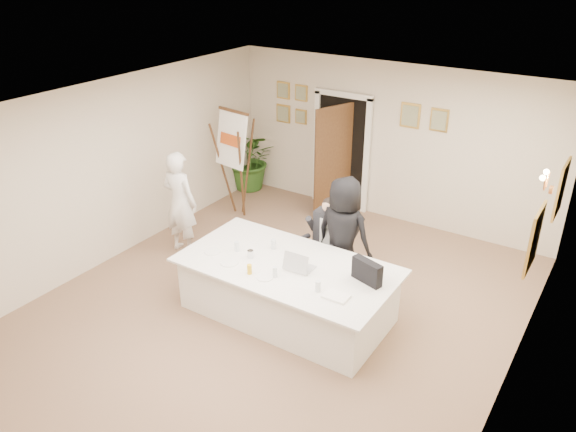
{
  "coord_description": "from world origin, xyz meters",
  "views": [
    {
      "loc": [
        3.63,
        -5.35,
        4.53
      ],
      "look_at": [
        -0.23,
        0.6,
        1.1
      ],
      "focal_mm": 35.0,
      "sensor_mm": 36.0,
      "label": 1
    }
  ],
  "objects_px": {
    "potted_palm": "(251,159)",
    "oj_glass": "(249,269)",
    "standing_man": "(180,203)",
    "laptop_bag": "(367,271)",
    "flip_chart": "(237,169)",
    "standing_woman": "(343,235)",
    "seated_man": "(327,238)",
    "steel_jug": "(250,254)",
    "conference_table": "(287,289)",
    "paper_stack": "(336,296)",
    "laptop": "(301,258)"
  },
  "relations": [
    {
      "from": "conference_table",
      "to": "steel_jug",
      "type": "xyz_separation_m",
      "value": [
        -0.51,
        -0.12,
        0.44
      ]
    },
    {
      "from": "seated_man",
      "to": "oj_glass",
      "type": "bearing_deg",
      "value": -99.02
    },
    {
      "from": "potted_palm",
      "to": "seated_man",
      "type": "bearing_deg",
      "value": -36.02
    },
    {
      "from": "paper_stack",
      "to": "steel_jug",
      "type": "relative_size",
      "value": 2.75
    },
    {
      "from": "standing_woman",
      "to": "potted_palm",
      "type": "height_order",
      "value": "standing_woman"
    },
    {
      "from": "standing_woman",
      "to": "paper_stack",
      "type": "relative_size",
      "value": 5.7
    },
    {
      "from": "laptop",
      "to": "paper_stack",
      "type": "xyz_separation_m",
      "value": [
        0.71,
        -0.34,
        -0.12
      ]
    },
    {
      "from": "flip_chart",
      "to": "standing_woman",
      "type": "distance_m",
      "value": 3.0
    },
    {
      "from": "standing_woman",
      "to": "laptop",
      "type": "relative_size",
      "value": 4.75
    },
    {
      "from": "laptop",
      "to": "standing_woman",
      "type": "bearing_deg",
      "value": 80.43
    },
    {
      "from": "laptop_bag",
      "to": "oj_glass",
      "type": "height_order",
      "value": "laptop_bag"
    },
    {
      "from": "seated_man",
      "to": "laptop_bag",
      "type": "xyz_separation_m",
      "value": [
        1.08,
        -0.93,
        0.27
      ]
    },
    {
      "from": "laptop",
      "to": "steel_jug",
      "type": "xyz_separation_m",
      "value": [
        -0.7,
        -0.14,
        -0.08
      ]
    },
    {
      "from": "steel_jug",
      "to": "potted_palm",
      "type": "bearing_deg",
      "value": 126.28
    },
    {
      "from": "seated_man",
      "to": "potted_palm",
      "type": "distance_m",
      "value": 3.66
    },
    {
      "from": "standing_woman",
      "to": "steel_jug",
      "type": "distance_m",
      "value": 1.36
    },
    {
      "from": "conference_table",
      "to": "laptop_bag",
      "type": "distance_m",
      "value": 1.19
    },
    {
      "from": "standing_woman",
      "to": "paper_stack",
      "type": "xyz_separation_m",
      "value": [
        0.59,
        -1.29,
        -0.07
      ]
    },
    {
      "from": "conference_table",
      "to": "flip_chart",
      "type": "xyz_separation_m",
      "value": [
        -2.46,
        2.13,
        0.51
      ]
    },
    {
      "from": "flip_chart",
      "to": "standing_woman",
      "type": "relative_size",
      "value": 1.13
    },
    {
      "from": "standing_man",
      "to": "laptop_bag",
      "type": "distance_m",
      "value": 3.46
    },
    {
      "from": "potted_palm",
      "to": "oj_glass",
      "type": "distance_m",
      "value": 4.61
    },
    {
      "from": "laptop_bag",
      "to": "steel_jug",
      "type": "bearing_deg",
      "value": -151.63
    },
    {
      "from": "standing_man",
      "to": "standing_woman",
      "type": "distance_m",
      "value": 2.73
    },
    {
      "from": "laptop",
      "to": "potted_palm",
      "type": "bearing_deg",
      "value": 132.0
    },
    {
      "from": "oj_glass",
      "to": "steel_jug",
      "type": "height_order",
      "value": "oj_glass"
    },
    {
      "from": "standing_man",
      "to": "steel_jug",
      "type": "bearing_deg",
      "value": 158.16
    },
    {
      "from": "standing_man",
      "to": "steel_jug",
      "type": "relative_size",
      "value": 15.46
    },
    {
      "from": "seated_man",
      "to": "standing_woman",
      "type": "bearing_deg",
      "value": -23.97
    },
    {
      "from": "conference_table",
      "to": "seated_man",
      "type": "xyz_separation_m",
      "value": [
        -0.03,
        1.11,
        0.26
      ]
    },
    {
      "from": "conference_table",
      "to": "standing_man",
      "type": "bearing_deg",
      "value": 166.72
    },
    {
      "from": "seated_man",
      "to": "steel_jug",
      "type": "bearing_deg",
      "value": -111.16
    },
    {
      "from": "standing_man",
      "to": "laptop",
      "type": "bearing_deg",
      "value": 166.25
    },
    {
      "from": "standing_man",
      "to": "laptop",
      "type": "xyz_separation_m",
      "value": [
        2.58,
        -0.54,
        0.06
      ]
    },
    {
      "from": "seated_man",
      "to": "paper_stack",
      "type": "height_order",
      "value": "seated_man"
    },
    {
      "from": "flip_chart",
      "to": "potted_palm",
      "type": "relative_size",
      "value": 1.55
    },
    {
      "from": "seated_man",
      "to": "flip_chart",
      "type": "xyz_separation_m",
      "value": [
        -2.42,
        1.01,
        0.25
      ]
    },
    {
      "from": "oj_glass",
      "to": "standing_man",
      "type": "bearing_deg",
      "value": 154.31
    },
    {
      "from": "laptop_bag",
      "to": "paper_stack",
      "type": "distance_m",
      "value": 0.55
    },
    {
      "from": "seated_man",
      "to": "standing_man",
      "type": "height_order",
      "value": "standing_man"
    },
    {
      "from": "conference_table",
      "to": "standing_woman",
      "type": "relative_size",
      "value": 1.64
    },
    {
      "from": "seated_man",
      "to": "laptop",
      "type": "height_order",
      "value": "seated_man"
    },
    {
      "from": "conference_table",
      "to": "standing_woman",
      "type": "height_order",
      "value": "standing_woman"
    },
    {
      "from": "steel_jug",
      "to": "laptop",
      "type": "bearing_deg",
      "value": 11.5
    },
    {
      "from": "laptop_bag",
      "to": "steel_jug",
      "type": "relative_size",
      "value": 3.81
    },
    {
      "from": "standing_man",
      "to": "conference_table",
      "type": "bearing_deg",
      "value": 164.88
    },
    {
      "from": "paper_stack",
      "to": "oj_glass",
      "type": "height_order",
      "value": "oj_glass"
    },
    {
      "from": "oj_glass",
      "to": "potted_palm",
      "type": "bearing_deg",
      "value": 126.15
    },
    {
      "from": "flip_chart",
      "to": "steel_jug",
      "type": "distance_m",
      "value": 2.98
    },
    {
      "from": "laptop",
      "to": "oj_glass",
      "type": "xyz_separation_m",
      "value": [
        -0.47,
        -0.47,
        -0.07
      ]
    }
  ]
}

